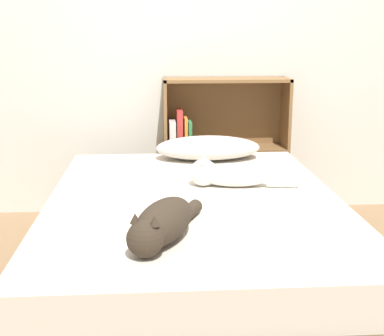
{
  "coord_description": "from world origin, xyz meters",
  "views": [
    {
      "loc": [
        -0.17,
        -2.31,
        1.21
      ],
      "look_at": [
        0.0,
        0.14,
        0.58
      ],
      "focal_mm": 50.0,
      "sensor_mm": 36.0,
      "label": 1
    }
  ],
  "objects_px": {
    "bed": "(194,247)",
    "pillow": "(208,148)",
    "cat_light": "(227,175)",
    "cat_dark": "(162,224)",
    "bookshelf": "(220,146)"
  },
  "relations": [
    {
      "from": "bed",
      "to": "pillow",
      "type": "height_order",
      "value": "pillow"
    },
    {
      "from": "bed",
      "to": "pillow",
      "type": "distance_m",
      "value": 0.82
    },
    {
      "from": "bed",
      "to": "cat_light",
      "type": "distance_m",
      "value": 0.39
    },
    {
      "from": "bed",
      "to": "pillow",
      "type": "bearing_deg",
      "value": 79.58
    },
    {
      "from": "bed",
      "to": "bookshelf",
      "type": "height_order",
      "value": "bookshelf"
    },
    {
      "from": "cat_dark",
      "to": "bookshelf",
      "type": "relative_size",
      "value": 0.57
    },
    {
      "from": "pillow",
      "to": "cat_dark",
      "type": "relative_size",
      "value": 1.17
    },
    {
      "from": "bed",
      "to": "bookshelf",
      "type": "distance_m",
      "value": 1.23
    },
    {
      "from": "cat_light",
      "to": "bed",
      "type": "bearing_deg",
      "value": 52.42
    },
    {
      "from": "cat_light",
      "to": "cat_dark",
      "type": "xyz_separation_m",
      "value": [
        -0.32,
        -0.7,
        0.01
      ]
    },
    {
      "from": "pillow",
      "to": "cat_dark",
      "type": "xyz_separation_m",
      "value": [
        -0.29,
        -1.28,
        0.0
      ]
    },
    {
      "from": "cat_dark",
      "to": "bookshelf",
      "type": "height_order",
      "value": "bookshelf"
    },
    {
      "from": "cat_dark",
      "to": "bookshelf",
      "type": "xyz_separation_m",
      "value": [
        0.42,
        1.71,
        -0.08
      ]
    },
    {
      "from": "bookshelf",
      "to": "cat_dark",
      "type": "bearing_deg",
      "value": -103.63
    },
    {
      "from": "bed",
      "to": "pillow",
      "type": "relative_size",
      "value": 3.07
    }
  ]
}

